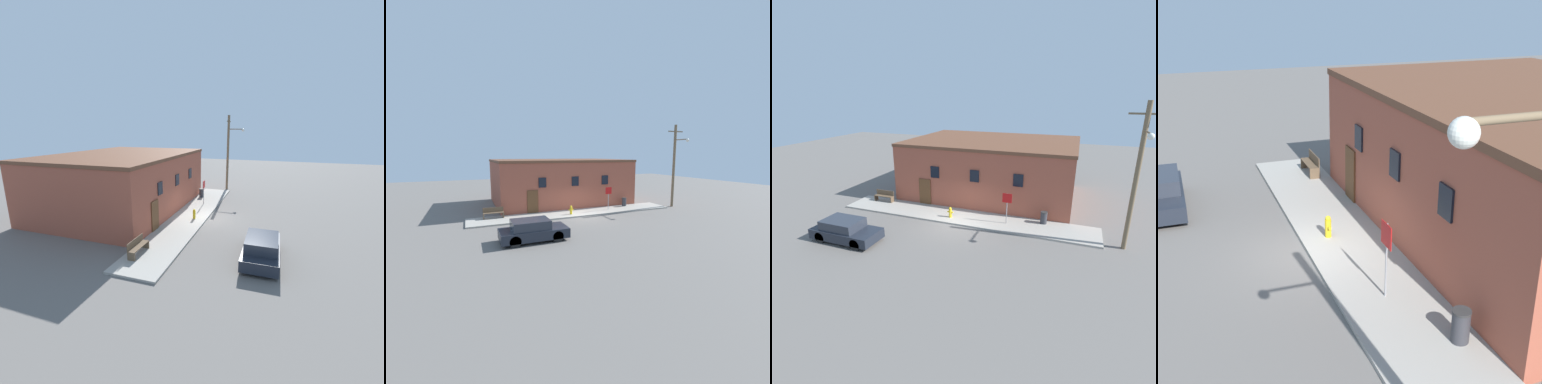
% 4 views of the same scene
% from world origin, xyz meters
% --- Properties ---
extents(ground_plane, '(80.00, 80.00, 0.00)m').
position_xyz_m(ground_plane, '(0.00, 0.00, 0.00)').
color(ground_plane, '#66605B').
extents(sidewalk, '(18.77, 2.80, 0.12)m').
position_xyz_m(sidewalk, '(0.00, 1.40, 0.06)').
color(sidewalk, '#9E998E').
rests_on(sidewalk, ground).
extents(brick_building, '(13.98, 10.05, 4.83)m').
position_xyz_m(brick_building, '(0.43, 7.76, 2.42)').
color(brick_building, '#9E4C38').
rests_on(brick_building, ground).
extents(fire_hydrant, '(0.45, 0.21, 0.77)m').
position_xyz_m(fire_hydrant, '(-0.75, 0.93, 0.50)').
color(fire_hydrant, gold).
rests_on(fire_hydrant, sidewalk).
extents(stop_sign, '(0.65, 0.06, 2.17)m').
position_xyz_m(stop_sign, '(3.27, 1.31, 1.64)').
color(stop_sign, gray).
rests_on(stop_sign, sidewalk).
extents(bench, '(1.64, 0.44, 0.89)m').
position_xyz_m(bench, '(-7.22, 2.13, 0.57)').
color(bench, brown).
rests_on(bench, sidewalk).
extents(trash_bin, '(0.47, 0.47, 0.85)m').
position_xyz_m(trash_bin, '(5.67, 2.23, 0.55)').
color(trash_bin, '#333338').
rests_on(trash_bin, sidewalk).
extents(utility_pole, '(1.80, 1.90, 8.34)m').
position_xyz_m(utility_pole, '(10.47, 0.45, 4.45)').
color(utility_pole, brown).
rests_on(utility_pole, ground).
extents(parked_car, '(4.20, 1.87, 1.36)m').
position_xyz_m(parked_car, '(-5.45, -4.39, 0.66)').
color(parked_car, black).
rests_on(parked_car, ground).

